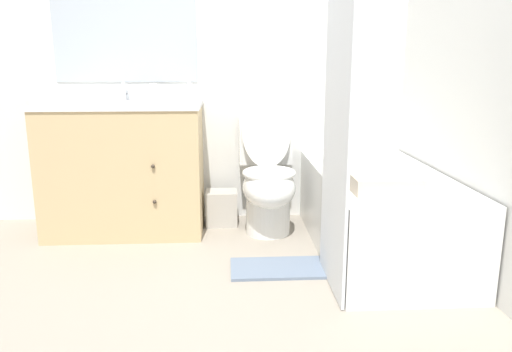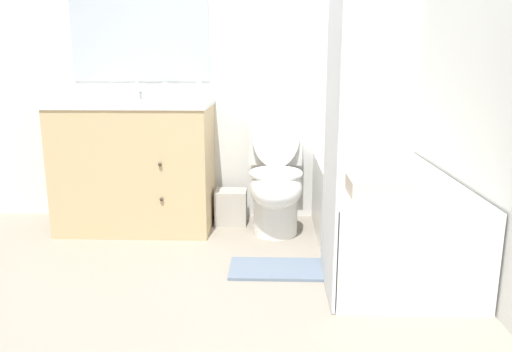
{
  "view_description": "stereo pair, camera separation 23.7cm",
  "coord_description": "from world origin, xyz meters",
  "px_view_note": "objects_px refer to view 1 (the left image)",
  "views": [
    {
      "loc": [
        -0.03,
        -1.86,
        1.13
      ],
      "look_at": [
        0.12,
        0.75,
        0.52
      ],
      "focal_mm": 35.0,
      "sensor_mm": 36.0,
      "label": 1
    },
    {
      "loc": [
        0.21,
        -1.87,
        1.13
      ],
      "look_at": [
        0.12,
        0.75,
        0.52
      ],
      "focal_mm": 35.0,
      "sensor_mm": 36.0,
      "label": 2
    }
  ],
  "objects_px": {
    "vanity_cabinet": "(125,167)",
    "toilet": "(268,179)",
    "tissue_box": "(153,94)",
    "hand_towel_folded": "(59,101)",
    "bathtub": "(377,212)",
    "sink_faucet": "(127,95)",
    "bath_towel_folded": "(385,183)",
    "soap_dispenser": "(190,93)",
    "bath_mat": "(281,268)",
    "wastebasket": "(222,208)"
  },
  "relations": [
    {
      "from": "hand_towel_folded",
      "to": "toilet",
      "type": "bearing_deg",
      "value": 4.12
    },
    {
      "from": "soap_dispenser",
      "to": "bath_mat",
      "type": "relative_size",
      "value": 0.25
    },
    {
      "from": "tissue_box",
      "to": "soap_dispenser",
      "type": "distance_m",
      "value": 0.26
    },
    {
      "from": "hand_towel_folded",
      "to": "bath_mat",
      "type": "height_order",
      "value": "hand_towel_folded"
    },
    {
      "from": "toilet",
      "to": "bath_towel_folded",
      "type": "bearing_deg",
      "value": -57.63
    },
    {
      "from": "toilet",
      "to": "bath_mat",
      "type": "relative_size",
      "value": 1.57
    },
    {
      "from": "vanity_cabinet",
      "to": "bath_towel_folded",
      "type": "relative_size",
      "value": 3.06
    },
    {
      "from": "toilet",
      "to": "bathtub",
      "type": "height_order",
      "value": "toilet"
    },
    {
      "from": "hand_towel_folded",
      "to": "bath_mat",
      "type": "bearing_deg",
      "value": -22.76
    },
    {
      "from": "toilet",
      "to": "soap_dispenser",
      "type": "relative_size",
      "value": 6.34
    },
    {
      "from": "sink_faucet",
      "to": "soap_dispenser",
      "type": "distance_m",
      "value": 0.47
    },
    {
      "from": "sink_faucet",
      "to": "toilet",
      "type": "height_order",
      "value": "sink_faucet"
    },
    {
      "from": "sink_faucet",
      "to": "toilet",
      "type": "bearing_deg",
      "value": -16.1
    },
    {
      "from": "soap_dispenser",
      "to": "bath_towel_folded",
      "type": "distance_m",
      "value": 1.43
    },
    {
      "from": "hand_towel_folded",
      "to": "bath_towel_folded",
      "type": "bearing_deg",
      "value": -22.0
    },
    {
      "from": "wastebasket",
      "to": "hand_towel_folded",
      "type": "xyz_separation_m",
      "value": [
        -0.97,
        -0.25,
        0.77
      ]
    },
    {
      "from": "wastebasket",
      "to": "vanity_cabinet",
      "type": "bearing_deg",
      "value": -172.39
    },
    {
      "from": "bathtub",
      "to": "bath_mat",
      "type": "bearing_deg",
      "value": -157.58
    },
    {
      "from": "vanity_cabinet",
      "to": "sink_faucet",
      "type": "distance_m",
      "value": 0.5
    },
    {
      "from": "bathtub",
      "to": "tissue_box",
      "type": "height_order",
      "value": "tissue_box"
    },
    {
      "from": "bathtub",
      "to": "sink_faucet",
      "type": "bearing_deg",
      "value": 157.08
    },
    {
      "from": "vanity_cabinet",
      "to": "tissue_box",
      "type": "distance_m",
      "value": 0.52
    },
    {
      "from": "hand_towel_folded",
      "to": "bath_towel_folded",
      "type": "xyz_separation_m",
      "value": [
        1.8,
        -0.73,
        -0.36
      ]
    },
    {
      "from": "bathtub",
      "to": "tissue_box",
      "type": "bearing_deg",
      "value": 157.2
    },
    {
      "from": "wastebasket",
      "to": "hand_towel_folded",
      "type": "height_order",
      "value": "hand_towel_folded"
    },
    {
      "from": "sink_faucet",
      "to": "bath_mat",
      "type": "bearing_deg",
      "value": -43.28
    },
    {
      "from": "vanity_cabinet",
      "to": "hand_towel_folded",
      "type": "bearing_deg",
      "value": -153.62
    },
    {
      "from": "sink_faucet",
      "to": "tissue_box",
      "type": "xyz_separation_m",
      "value": [
        0.19,
        -0.09,
        0.01
      ]
    },
    {
      "from": "toilet",
      "to": "hand_towel_folded",
      "type": "height_order",
      "value": "hand_towel_folded"
    },
    {
      "from": "vanity_cabinet",
      "to": "toilet",
      "type": "distance_m",
      "value": 0.95
    },
    {
      "from": "bathtub",
      "to": "hand_towel_folded",
      "type": "height_order",
      "value": "hand_towel_folded"
    },
    {
      "from": "vanity_cabinet",
      "to": "hand_towel_folded",
      "type": "distance_m",
      "value": 0.58
    },
    {
      "from": "bath_mat",
      "to": "bath_towel_folded",
      "type": "bearing_deg",
      "value": -19.95
    },
    {
      "from": "hand_towel_folded",
      "to": "tissue_box",
      "type": "bearing_deg",
      "value": 27.79
    },
    {
      "from": "bath_mat",
      "to": "tissue_box",
      "type": "bearing_deg",
      "value": 133.16
    },
    {
      "from": "wastebasket",
      "to": "bath_towel_folded",
      "type": "height_order",
      "value": "bath_towel_folded"
    },
    {
      "from": "vanity_cabinet",
      "to": "toilet",
      "type": "bearing_deg",
      "value": -4.52
    },
    {
      "from": "toilet",
      "to": "tissue_box",
      "type": "xyz_separation_m",
      "value": [
        -0.75,
        0.19,
        0.55
      ]
    },
    {
      "from": "wastebasket",
      "to": "hand_towel_folded",
      "type": "distance_m",
      "value": 1.26
    },
    {
      "from": "vanity_cabinet",
      "to": "wastebasket",
      "type": "distance_m",
      "value": 0.71
    },
    {
      "from": "bath_mat",
      "to": "vanity_cabinet",
      "type": "bearing_deg",
      "value": 143.6
    },
    {
      "from": "vanity_cabinet",
      "to": "bath_towel_folded",
      "type": "height_order",
      "value": "vanity_cabinet"
    },
    {
      "from": "bathtub",
      "to": "soap_dispenser",
      "type": "height_order",
      "value": "soap_dispenser"
    },
    {
      "from": "tissue_box",
      "to": "hand_towel_folded",
      "type": "xyz_separation_m",
      "value": [
        -0.53,
        -0.28,
        -0.02
      ]
    },
    {
      "from": "bath_towel_folded",
      "to": "sink_faucet",
      "type": "bearing_deg",
      "value": 143.28
    },
    {
      "from": "wastebasket",
      "to": "bath_towel_folded",
      "type": "bearing_deg",
      "value": -49.7
    },
    {
      "from": "soap_dispenser",
      "to": "hand_towel_folded",
      "type": "xyz_separation_m",
      "value": [
        -0.77,
        -0.19,
        -0.03
      ]
    },
    {
      "from": "tissue_box",
      "to": "soap_dispenser",
      "type": "xyz_separation_m",
      "value": [
        0.25,
        -0.09,
        0.01
      ]
    },
    {
      "from": "sink_faucet",
      "to": "bath_towel_folded",
      "type": "relative_size",
      "value": 0.42
    },
    {
      "from": "wastebasket",
      "to": "bath_mat",
      "type": "xyz_separation_m",
      "value": [
        0.33,
        -0.8,
        -0.11
      ]
    }
  ]
}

